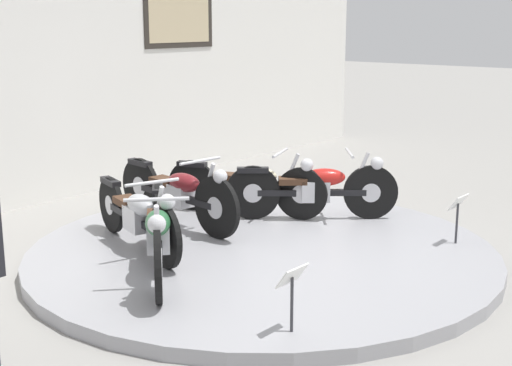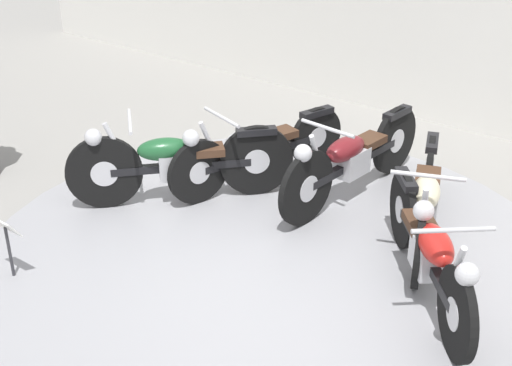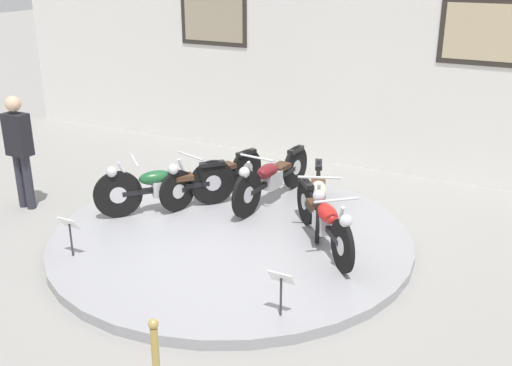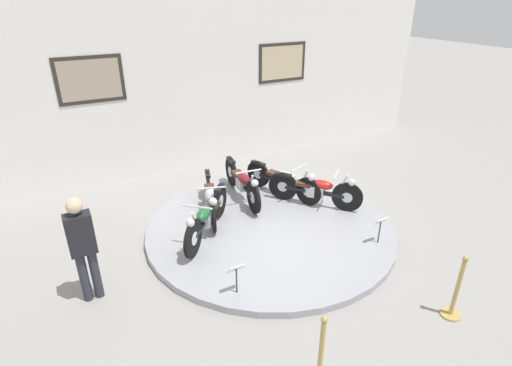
% 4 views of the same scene
% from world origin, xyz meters
% --- Properties ---
extents(ground_plane, '(60.00, 60.00, 0.00)m').
position_xyz_m(ground_plane, '(0.00, 0.00, 0.00)').
color(ground_plane, gray).
extents(display_platform, '(4.69, 4.69, 0.12)m').
position_xyz_m(display_platform, '(0.00, 0.00, 0.06)').
color(display_platform, '#99999E').
rests_on(display_platform, ground_plane).
extents(back_wall, '(14.00, 0.22, 4.44)m').
position_xyz_m(back_wall, '(0.00, 3.73, 2.22)').
color(back_wall, white).
rests_on(back_wall, ground_plane).
extents(motorcycle_green, '(1.40, 1.53, 0.81)m').
position_xyz_m(motorcycle_green, '(-1.20, 0.21, 0.52)').
color(motorcycle_green, black).
rests_on(motorcycle_green, display_platform).
extents(motorcycle_silver, '(0.71, 1.88, 0.78)m').
position_xyz_m(motorcycle_silver, '(-0.84, 0.90, 0.49)').
color(motorcycle_silver, black).
rests_on(motorcycle_silver, display_platform).
extents(motorcycle_maroon, '(0.54, 2.01, 0.81)m').
position_xyz_m(motorcycle_maroon, '(-0.00, 1.19, 0.52)').
color(motorcycle_maroon, black).
rests_on(motorcycle_maroon, display_platform).
extents(motorcycle_cream, '(0.80, 1.84, 0.78)m').
position_xyz_m(motorcycle_cream, '(0.85, 0.90, 0.50)').
color(motorcycle_cream, black).
rests_on(motorcycle_cream, display_platform).
extents(motorcycle_red, '(1.33, 1.53, 0.79)m').
position_xyz_m(motorcycle_red, '(1.20, 0.20, 0.50)').
color(motorcycle_red, black).
rests_on(motorcycle_red, display_platform).
extents(info_placard_front_left, '(0.26, 0.11, 0.51)m').
position_xyz_m(info_placard_front_left, '(-1.39, -1.43, 0.49)').
color(info_placard_front_left, '#333338').
rests_on(info_placard_front_left, display_platform).
extents(info_placard_front_centre, '(0.26, 0.11, 0.51)m').
position_xyz_m(info_placard_front_centre, '(1.39, -1.43, 0.49)').
color(info_placard_front_centre, '#333338').
rests_on(info_placard_front_centre, display_platform).
extents(visitor_standing, '(0.36, 0.22, 1.69)m').
position_xyz_m(visitor_standing, '(-3.28, -0.40, 0.96)').
color(visitor_standing, '#2D2D38').
rests_on(visitor_standing, ground_plane).
extents(stanchion_post_left_of_entry, '(0.28, 0.28, 1.02)m').
position_xyz_m(stanchion_post_left_of_entry, '(-1.15, -3.16, 0.34)').
color(stanchion_post_left_of_entry, tan).
rests_on(stanchion_post_left_of_entry, ground_plane).
extents(stanchion_post_right_of_entry, '(0.28, 0.28, 1.02)m').
position_xyz_m(stanchion_post_right_of_entry, '(1.15, -3.16, 0.34)').
color(stanchion_post_right_of_entry, tan).
rests_on(stanchion_post_right_of_entry, ground_plane).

